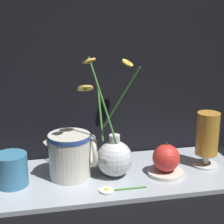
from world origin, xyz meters
TOP-DOWN VIEW (x-y plane):
  - ground_plane at (0.00, 0.00)m, footprint 6.00×6.00m
  - shelf at (0.00, 0.00)m, footprint 0.70×0.27m
  - vase_with_flowers at (0.01, -0.01)m, footprint 0.17×0.18m
  - yellow_mug at (-0.26, -0.01)m, footprint 0.09×0.08m
  - ceramic_pitcher at (-0.10, 0.01)m, footprint 0.13×0.11m
  - tea_glass at (0.27, 0.00)m, footprint 0.07×0.07m
  - saucer_plate at (0.14, -0.03)m, footprint 0.10×0.10m
  - orange_fruit at (0.14, -0.03)m, footprint 0.07×0.07m
  - loose_daisy at (-0.02, -0.09)m, footprint 0.12×0.04m

SIDE VIEW (x-z plane):
  - ground_plane at x=0.00m, z-range 0.00..0.00m
  - shelf at x=0.00m, z-range 0.00..0.01m
  - loose_daisy at x=-0.02m, z-range 0.01..0.02m
  - saucer_plate at x=0.14m, z-range 0.01..0.02m
  - yellow_mug at x=-0.26m, z-range 0.01..0.09m
  - orange_fruit at x=0.14m, z-range 0.02..0.10m
  - vase_with_flowers at x=0.01m, z-range -0.09..0.23m
  - ceramic_pitcher at x=-0.10m, z-range 0.01..0.14m
  - tea_glass at x=0.27m, z-range 0.02..0.18m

